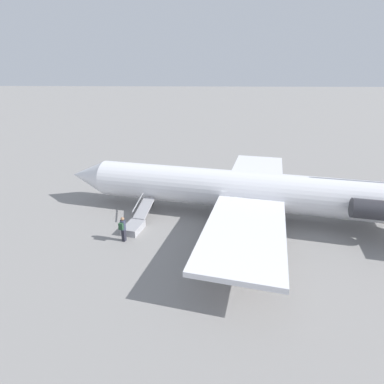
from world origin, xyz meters
name	(u,v)px	position (x,y,z in m)	size (l,w,h in m)	color
ground_plane	(236,215)	(0.00, 0.00, 0.00)	(600.00, 600.00, 0.00)	gray
airplane_main	(251,190)	(-0.95, 0.18, 2.23)	(29.09, 22.02, 7.43)	silver
boarding_stairs	(136,223)	(7.30, 2.64, 0.39)	(1.73, 4.14, 1.80)	#99999E
passenger	(123,228)	(7.65, 4.46, 1.00)	(0.38, 0.56, 1.74)	#23232D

